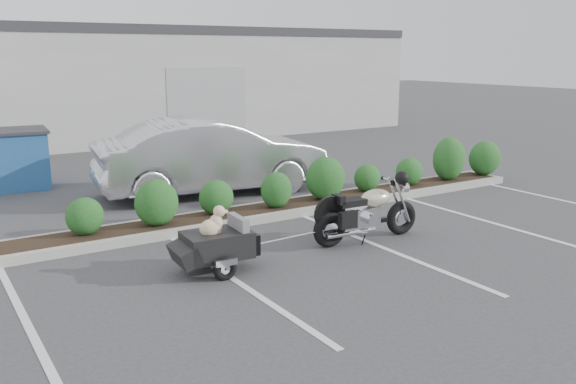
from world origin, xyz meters
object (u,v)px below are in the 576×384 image
pet_trailer (216,244)px  sedan (213,156)px  motorcycle (367,213)px  dumpster (1,159)px

pet_trailer → sedan: bearing=68.2°
motorcycle → sedan: sedan is taller
motorcycle → sedan: size_ratio=0.41×
sedan → dumpster: bearing=60.2°
dumpster → sedan: bearing=-32.8°
sedan → pet_trailer: bearing=162.8°
motorcycle → pet_trailer: 2.78m
motorcycle → pet_trailer: size_ratio=1.25×
motorcycle → dumpster: bearing=124.1°
pet_trailer → dumpster: dumpster is taller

